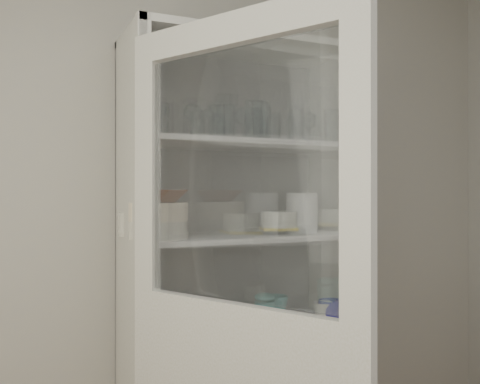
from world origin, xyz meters
name	(u,v)px	position (x,y,z in m)	size (l,w,h in m)	color
wall_back	(180,224)	(0.00, 1.50, 1.30)	(3.60, 0.02, 2.60)	#B7B3A5
pantry_cabinet	(234,305)	(0.20, 1.34, 0.94)	(1.00, 0.45, 2.10)	#BAB9A4
cupboard_door	(237,377)	(-0.09, 0.65, 0.87)	(0.45, 0.82, 2.00)	#BAB9A4
tumbler_0	(161,120)	(-0.19, 1.15, 1.72)	(0.06, 0.06, 0.13)	silver
tumbler_1	(217,122)	(0.05, 1.17, 1.73)	(0.07, 0.07, 0.14)	silver
tumbler_2	(254,120)	(0.19, 1.11, 1.74)	(0.08, 0.08, 0.16)	silver
tumbler_3	(262,121)	(0.23, 1.13, 1.74)	(0.08, 0.08, 0.16)	silver
tumbler_4	(252,124)	(0.20, 1.15, 1.73)	(0.07, 0.07, 0.13)	silver
tumbler_5	(296,126)	(0.41, 1.15, 1.73)	(0.07, 0.07, 0.14)	silver
tumbler_6	(332,127)	(0.58, 1.13, 1.74)	(0.07, 0.07, 0.15)	silver
tumbler_7	(149,121)	(-0.21, 1.26, 1.73)	(0.07, 0.07, 0.14)	silver
tumbler_8	(198,126)	(0.01, 1.30, 1.73)	(0.07, 0.07, 0.13)	silver
tumbler_9	(226,123)	(0.13, 1.25, 1.74)	(0.08, 0.08, 0.16)	silver
tumbler_10	(260,127)	(0.31, 1.29, 1.74)	(0.08, 0.08, 0.15)	silver
tumbler_11	(255,127)	(0.28, 1.29, 1.74)	(0.07, 0.07, 0.15)	silver
goblet_0	(193,121)	(0.01, 1.35, 1.75)	(0.08, 0.08, 0.19)	silver
goblet_1	(207,124)	(0.07, 1.35, 1.74)	(0.07, 0.07, 0.16)	silver
goblet_2	(243,124)	(0.25, 1.36, 1.76)	(0.08, 0.08, 0.19)	silver
goblet_3	(308,128)	(0.61, 1.38, 1.76)	(0.08, 0.08, 0.19)	silver
plate_stack_front	(158,230)	(-0.19, 1.19, 1.30)	(0.23, 0.23, 0.07)	silver
plate_stack_back	(143,224)	(-0.21, 1.36, 1.31)	(0.21, 0.21, 0.10)	silver
cream_bowl	(158,212)	(-0.19, 1.19, 1.37)	(0.23, 0.23, 0.07)	#F1E3C8
terracotta_bowl	(158,196)	(-0.19, 1.19, 1.43)	(0.21, 0.21, 0.05)	brown
glass_platter	(279,232)	(0.37, 1.23, 1.27)	(0.30, 0.30, 0.02)	silver
yellow_trivet	(279,229)	(0.37, 1.23, 1.28)	(0.15, 0.15, 0.01)	gold
white_ramekin	(279,219)	(0.37, 1.23, 1.32)	(0.16, 0.16, 0.07)	silver
grey_bowl_stack	(302,213)	(0.50, 1.25, 1.35)	(0.14, 0.14, 0.18)	silver
mug_blue	(331,310)	(0.61, 1.18, 0.91)	(0.12, 0.12, 0.10)	navy
mug_teal	(276,307)	(0.41, 1.33, 0.91)	(0.11, 0.11, 0.10)	teal
mug_white	(323,312)	(0.57, 1.19, 0.90)	(0.09, 0.09, 0.09)	silver
teal_jar	(265,309)	(0.33, 1.29, 0.92)	(0.09, 0.09, 0.11)	teal
measuring_cups	(200,329)	(-0.01, 1.20, 0.88)	(0.11, 0.11, 0.04)	#B1B1B1
white_canister	(185,315)	(-0.04, 1.29, 0.93)	(0.11, 0.11, 0.13)	silver
tumbler_12	(273,128)	(0.34, 1.22, 1.73)	(0.07, 0.07, 0.13)	silver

